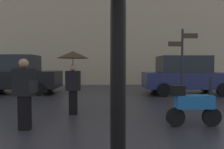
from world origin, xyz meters
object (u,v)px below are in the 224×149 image
Objects in this scene: parked_car_left at (185,75)px; parked_car_right at (17,74)px; pedestrian_with_umbrella at (73,64)px; street_signpost at (182,59)px; parked_scooter at (192,104)px; pedestrian_with_bag at (25,90)px.

parked_car_right reaches higher than parked_car_left.
pedestrian_with_umbrella is 0.68× the size of street_signpost.
parked_scooter is 2.89m from street_signpost.
parked_scooter is 0.48× the size of street_signpost.
parked_scooter is at bearing 57.60° from parked_car_left.
parked_scooter is at bearing -162.33° from pedestrian_with_bag.
pedestrian_with_umbrella is at bearing 26.88° from parked_car_left.
parked_car_right is (-2.96, 6.01, 0.07)m from pedestrian_with_bag.
street_signpost reaches higher than parked_car_left.
pedestrian_with_umbrella reaches higher than parked_scooter.
parked_car_left is 1.03× the size of parked_car_right.
pedestrian_with_umbrella reaches higher than pedestrian_with_bag.
pedestrian_with_umbrella is 1.17× the size of pedestrian_with_bag.
parked_scooter is (3.98, 0.21, -0.38)m from pedestrian_with_bag.
parked_car_right is at bearing 126.38° from parked_scooter.
street_signpost is (4.65, 2.77, 0.79)m from pedestrian_with_bag.
pedestrian_with_bag is at bearing -68.88° from parked_car_right.
pedestrian_with_bag is 8.19m from parked_car_left.
street_signpost is at bearing -134.60° from pedestrian_with_bag.
parked_car_left reaches higher than pedestrian_with_umbrella.
parked_car_left is 3.26m from street_signpost.
parked_car_right reaches higher than pedestrian_with_umbrella.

